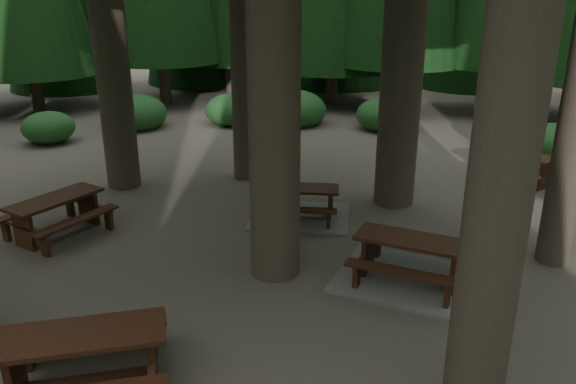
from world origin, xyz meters
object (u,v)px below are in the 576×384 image
(picnic_table_b, at_px, (56,210))
(picnic_table_c, at_px, (300,208))
(picnic_table_e, at_px, (83,353))
(picnic_table_d, at_px, (518,162))
(picnic_table_a, at_px, (410,267))

(picnic_table_b, bearing_deg, picnic_table_c, -46.64)
(picnic_table_c, distance_m, picnic_table_e, 6.16)
(picnic_table_c, xyz_separation_m, picnic_table_e, (-1.04, -6.06, 0.33))
(picnic_table_d, relative_size, picnic_table_e, 0.92)
(picnic_table_c, bearing_deg, picnic_table_d, 30.50)
(picnic_table_b, bearing_deg, picnic_table_a, -73.00)
(picnic_table_a, height_order, picnic_table_b, picnic_table_b)
(picnic_table_a, bearing_deg, picnic_table_d, 78.93)
(picnic_table_b, xyz_separation_m, picnic_table_c, (4.38, 2.20, -0.30))
(picnic_table_a, xyz_separation_m, picnic_table_e, (-3.52, -3.90, 0.29))
(picnic_table_b, distance_m, picnic_table_c, 4.91)
(picnic_table_a, relative_size, picnic_table_d, 1.15)
(picnic_table_e, bearing_deg, picnic_table_a, 18.87)
(picnic_table_d, bearing_deg, picnic_table_b, -111.31)
(picnic_table_c, bearing_deg, picnic_table_b, -162.47)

